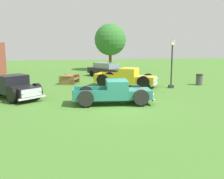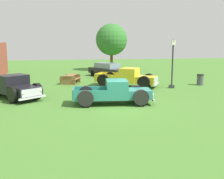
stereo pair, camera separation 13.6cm
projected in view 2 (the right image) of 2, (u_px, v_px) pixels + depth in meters
ground_plane at (121, 107)px, 16.13m from camera, size 80.00×80.00×0.00m
pickup_truck_foreground at (118, 93)px, 16.74m from camera, size 4.96×2.25×1.48m
pickup_truck_behind_left at (130, 78)px, 22.86m from camera, size 5.37×4.12×1.57m
pickup_truck_behind_right at (14, 87)px, 18.38m from camera, size 4.57×5.15×1.57m
sedan_distant_b at (108, 69)px, 29.27m from camera, size 3.99×4.65×1.47m
lamp_post_near at (172, 63)px, 22.10m from camera, size 0.36×0.36×3.90m
picnic_table at (70, 78)px, 24.74m from camera, size 1.98×2.18×0.78m
trash_can at (200, 80)px, 23.83m from camera, size 0.59×0.59×0.95m
oak_tree_east at (111, 40)px, 34.94m from camera, size 4.01×4.01×5.92m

